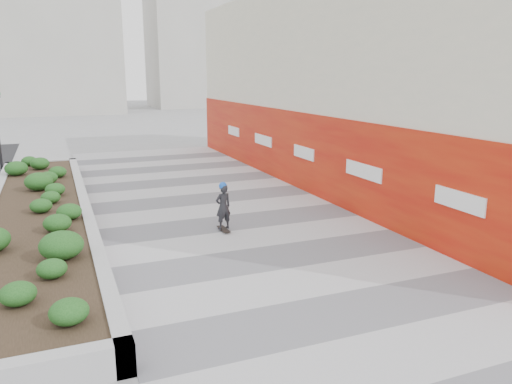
% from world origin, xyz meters
% --- Properties ---
extents(ground, '(160.00, 160.00, 0.00)m').
position_xyz_m(ground, '(0.00, 0.00, 0.00)').
color(ground, gray).
rests_on(ground, ground).
extents(walkway, '(8.00, 36.00, 0.01)m').
position_xyz_m(walkway, '(0.00, 3.00, 0.01)').
color(walkway, '#A8A8AD').
rests_on(walkway, ground).
extents(building, '(6.04, 24.08, 8.00)m').
position_xyz_m(building, '(6.98, 8.98, 3.98)').
color(building, silver).
rests_on(building, ground).
extents(planter, '(3.00, 18.00, 0.90)m').
position_xyz_m(planter, '(-5.50, 7.00, 0.42)').
color(planter, '#9E9EA0').
rests_on(planter, ground).
extents(distant_bldg_north_l, '(16.00, 12.00, 20.00)m').
position_xyz_m(distant_bldg_north_l, '(-5.00, 55.00, 10.00)').
color(distant_bldg_north_l, '#ADAAA3').
rests_on(distant_bldg_north_l, ground).
extents(distant_bldg_north_r, '(14.00, 10.00, 24.00)m').
position_xyz_m(distant_bldg_north_r, '(15.00, 60.00, 12.00)').
color(distant_bldg_north_r, '#ADAAA3').
rests_on(distant_bldg_north_r, ground).
extents(manhole_cover, '(0.44, 0.44, 0.01)m').
position_xyz_m(manhole_cover, '(0.50, 3.00, 0.00)').
color(manhole_cover, '#595654').
rests_on(manhole_cover, ground).
extents(skateboarder, '(0.53, 0.72, 1.46)m').
position_xyz_m(skateboarder, '(-0.54, 4.29, 0.74)').
color(skateboarder, beige).
rests_on(skateboarder, ground).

